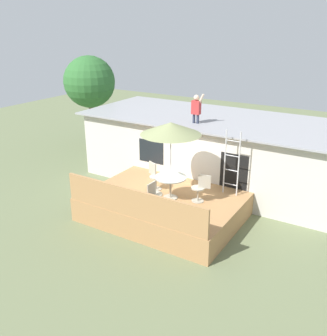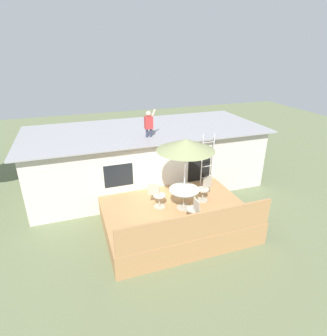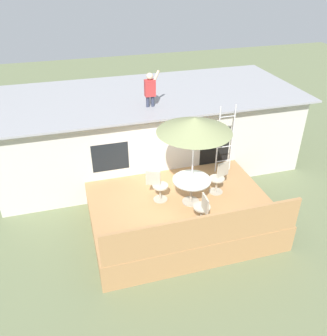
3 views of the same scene
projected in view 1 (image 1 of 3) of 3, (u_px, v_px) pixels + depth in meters
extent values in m
plane|color=#66704C|center=(166.00, 215.00, 13.02)|extent=(40.00, 40.00, 0.00)
cube|color=beige|center=(212.00, 150.00, 15.42)|extent=(10.00, 4.00, 2.63)
cube|color=#99999E|center=(214.00, 118.00, 14.94)|extent=(10.50, 4.50, 0.06)
cube|color=black|center=(151.00, 152.00, 14.55)|extent=(1.10, 0.03, 0.90)
cube|color=black|center=(233.00, 181.00, 13.09)|extent=(1.00, 0.03, 2.00)
cube|color=#A87A4C|center=(167.00, 204.00, 12.88)|extent=(4.98, 3.94, 0.80)
cube|color=#A87A4C|center=(133.00, 203.00, 11.04)|extent=(4.88, 0.08, 0.90)
cylinder|color=#A59E8C|center=(170.00, 197.00, 12.43)|extent=(0.48, 0.48, 0.03)
cylinder|color=#A59E8C|center=(170.00, 188.00, 12.30)|extent=(0.07, 0.07, 0.71)
cylinder|color=#999E93|center=(171.00, 177.00, 12.17)|extent=(1.04, 1.04, 0.03)
cylinder|color=silver|center=(171.00, 164.00, 12.00)|extent=(0.04, 0.04, 2.40)
cone|color=#8C9360|center=(171.00, 128.00, 11.59)|extent=(1.90, 1.90, 0.38)
cylinder|color=silver|center=(225.00, 162.00, 12.45)|extent=(0.04, 0.04, 2.20)
cylinder|color=silver|center=(239.00, 164.00, 12.22)|extent=(0.04, 0.04, 2.20)
cylinder|color=silver|center=(230.00, 184.00, 12.60)|extent=(0.48, 0.03, 0.03)
cylinder|color=silver|center=(231.00, 170.00, 12.42)|extent=(0.48, 0.03, 0.03)
cylinder|color=silver|center=(232.00, 156.00, 12.25)|extent=(0.48, 0.03, 0.03)
cylinder|color=silver|center=(233.00, 141.00, 12.07)|extent=(0.48, 0.03, 0.03)
cylinder|color=#33384C|center=(194.00, 118.00, 14.05)|extent=(0.10, 0.10, 0.34)
cylinder|color=#33384C|center=(198.00, 119.00, 13.97)|extent=(0.10, 0.10, 0.34)
cube|color=#B73333|center=(196.00, 107.00, 13.86)|extent=(0.32, 0.20, 0.50)
sphere|color=beige|center=(196.00, 98.00, 13.73)|extent=(0.20, 0.20, 0.20)
cylinder|color=beige|center=(201.00, 100.00, 13.66)|extent=(0.26, 0.08, 0.44)
cylinder|color=#A59E8C|center=(156.00, 189.00, 13.09)|extent=(0.40, 0.40, 0.02)
cylinder|color=#A59E8C|center=(156.00, 183.00, 13.01)|extent=(0.06, 0.06, 0.44)
cylinder|color=#A59E8C|center=(156.00, 177.00, 12.93)|extent=(0.44, 0.44, 0.04)
cube|color=#A59E8C|center=(153.00, 168.00, 12.99)|extent=(0.38, 0.20, 0.44)
cylinder|color=#A59E8C|center=(198.00, 201.00, 12.21)|extent=(0.40, 0.40, 0.02)
cylinder|color=#A59E8C|center=(198.00, 194.00, 12.14)|extent=(0.06, 0.06, 0.44)
cylinder|color=#A59E8C|center=(198.00, 188.00, 12.05)|extent=(0.44, 0.44, 0.04)
cube|color=#A59E8C|center=(205.00, 182.00, 11.92)|extent=(0.39, 0.15, 0.44)
cylinder|color=#A59E8C|center=(156.00, 208.00, 11.76)|extent=(0.40, 0.40, 0.02)
cylinder|color=#A59E8C|center=(155.00, 201.00, 11.68)|extent=(0.06, 0.06, 0.44)
cylinder|color=#A59E8C|center=(155.00, 194.00, 11.60)|extent=(0.44, 0.44, 0.04)
cube|color=#A59E8C|center=(152.00, 189.00, 11.36)|extent=(0.05, 0.40, 0.44)
cylinder|color=brown|center=(92.00, 119.00, 19.93)|extent=(0.25, 0.25, 2.85)
sphere|color=#2D662D|center=(89.00, 82.00, 19.23)|extent=(2.60, 2.60, 2.60)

